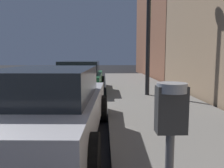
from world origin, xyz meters
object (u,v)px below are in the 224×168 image
object	(u,v)px
parking_meter	(170,133)
car_silver	(49,105)
street_lamp	(149,2)
car_green	(80,77)

from	to	relation	value
parking_meter	car_silver	bearing A→B (deg)	117.01
parking_meter	car_silver	xyz separation A→B (m)	(-1.47, 2.89, -0.44)
car_silver	street_lamp	distance (m)	5.99
car_green	street_lamp	distance (m)	4.23
car_green	car_silver	bearing A→B (deg)	-90.02
parking_meter	car_green	distance (m)	8.81
street_lamp	parking_meter	bearing A→B (deg)	-99.72
car_silver	street_lamp	world-z (taller)	street_lamp
car_green	street_lamp	size ratio (longest dim) A/B	0.79
car_silver	street_lamp	bearing A→B (deg)	58.48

